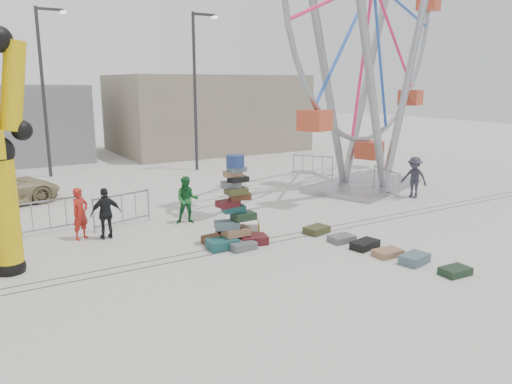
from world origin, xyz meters
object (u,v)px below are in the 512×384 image
lamp_post_left (45,84)px  barricade_wheel_front (386,182)px  pedestrian_red (80,214)px  barricade_dummy_c (122,210)px  pedestrian_green (187,200)px  lamp_post_right (196,84)px  ferris_wheel (372,9)px  pedestrian_black (106,213)px  steamer_trunk (242,229)px  barricade_dummy_b (49,216)px  pedestrian_grey (414,177)px  barricade_wheel_back (313,166)px  suitcase_tower (235,220)px

lamp_post_left → barricade_wheel_front: size_ratio=4.00×
barricade_wheel_front → pedestrian_red: pedestrian_red is taller
barricade_dummy_c → lamp_post_left: bearing=77.7°
barricade_dummy_c → pedestrian_green: pedestrian_green is taller
lamp_post_right → pedestrian_red: bearing=-131.4°
ferris_wheel → pedestrian_black: 13.57m
ferris_wheel → pedestrian_green: ferris_wheel is taller
steamer_trunk → ferris_wheel: bearing=50.4°
steamer_trunk → barricade_dummy_b: barricade_dummy_b is taller
ferris_wheel → barricade_dummy_b: ferris_wheel is taller
steamer_trunk → pedestrian_grey: size_ratio=0.60×
barricade_dummy_b → barricade_wheel_back: same height
pedestrian_black → lamp_post_left: bearing=-89.7°
barricade_wheel_back → pedestrian_green: size_ratio=1.27×
steamer_trunk → barricade_wheel_back: bearing=67.9°
lamp_post_right → barricade_wheel_front: lamp_post_right is taller
pedestrian_green → barricade_wheel_front: bearing=20.9°
lamp_post_left → suitcase_tower: 14.67m
lamp_post_left → pedestrian_black: bearing=-91.9°
lamp_post_right → steamer_trunk: size_ratio=7.98×
pedestrian_grey → lamp_post_right: bearing=-172.4°
lamp_post_left → pedestrian_red: (-1.04, -11.13, -3.70)m
barricade_dummy_b → lamp_post_left: bearing=74.3°
pedestrian_green → barricade_dummy_b: bearing=-171.1°
lamp_post_right → barricade_wheel_front: 11.14m
pedestrian_red → pedestrian_black: size_ratio=1.01×
pedestrian_black → barricade_dummy_b: bearing=-43.3°
pedestrian_grey → barricade_wheel_back: bearing=171.9°
lamp_post_left → pedestrian_black: size_ratio=5.16×
barricade_wheel_back → suitcase_tower: bearing=-83.7°
barricade_wheel_back → pedestrian_black: bearing=-102.1°
barricade_wheel_front → barricade_wheel_back: bearing=18.0°
barricade_wheel_front → pedestrian_red: bearing=103.5°
lamp_post_left → steamer_trunk: lamp_post_left is taller
pedestrian_red → pedestrian_black: 0.75m
lamp_post_left → suitcase_tower: lamp_post_left is taller
steamer_trunk → barricade_dummy_b: (-4.91, 3.36, 0.32)m
barricade_dummy_c → steamer_trunk: bearing=-61.6°
ferris_wheel → pedestrian_grey: (0.36, -2.48, -6.66)m
barricade_dummy_c → barricade_wheel_front: bearing=-20.6°
lamp_post_right → lamp_post_left: (-7.00, 2.00, 0.00)m
suitcase_tower → pedestrian_green: 2.78m
ferris_wheel → steamer_trunk: size_ratio=15.18×
suitcase_tower → barricade_dummy_c: suitcase_tower is taller
steamer_trunk → pedestrian_grey: (8.52, 0.96, 0.60)m
barricade_wheel_front → lamp_post_left: bearing=59.3°
lamp_post_left → pedestrian_grey: (11.68, -12.48, -3.65)m
pedestrian_red → steamer_trunk: bearing=-60.3°
barricade_wheel_back → barricade_dummy_c: bearing=-105.5°
barricade_dummy_c → pedestrian_black: 1.30m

